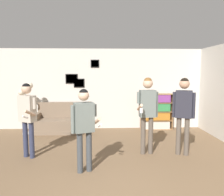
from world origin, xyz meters
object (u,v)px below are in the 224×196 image
at_px(floor_lamp, 25,94).
at_px(person_player_foreground_center, 84,122).
at_px(couch, 60,122).
at_px(person_spectator_near_bookshelf, 184,108).
at_px(person_player_foreground_left, 27,112).
at_px(person_watcher_holding_cup, 147,107).
at_px(bookshelf, 156,112).

height_order(floor_lamp, person_player_foreground_center, floor_lamp).
relative_size(floor_lamp, person_player_foreground_center, 1.01).
xyz_separation_m(couch, person_spectator_near_bookshelf, (3.24, -2.16, 0.81)).
distance_m(couch, floor_lamp, 1.39).
xyz_separation_m(floor_lamp, person_spectator_near_bookshelf, (4.22, -1.91, -0.15)).
distance_m(person_player_foreground_left, person_player_foreground_center, 1.53).
bearing_deg(person_player_foreground_center, person_watcher_holding_cup, 33.16).
xyz_separation_m(floor_lamp, person_player_foreground_left, (0.71, -1.94, -0.23)).
xyz_separation_m(person_player_foreground_left, person_player_foreground_center, (1.32, -0.78, -0.05)).
bearing_deg(person_player_foreground_center, person_spectator_near_bookshelf, 20.21).
height_order(floor_lamp, person_player_foreground_left, person_player_foreground_left).
bearing_deg(bookshelf, person_spectator_near_bookshelf, -89.02).
bearing_deg(person_player_foreground_center, person_player_foreground_left, 149.52).
relative_size(floor_lamp, person_spectator_near_bookshelf, 0.90).
xyz_separation_m(bookshelf, person_player_foreground_left, (-3.46, -2.39, 0.43)).
xyz_separation_m(bookshelf, floor_lamp, (-4.18, -0.44, 0.66)).
xyz_separation_m(couch, floor_lamp, (-0.98, -0.25, 0.96)).
height_order(bookshelf, person_player_foreground_left, person_player_foreground_left).
height_order(bookshelf, person_player_foreground_center, person_player_foreground_center).
relative_size(bookshelf, floor_lamp, 0.75).
height_order(couch, bookshelf, bookshelf).
bearing_deg(person_player_foreground_center, bookshelf, 55.84).
relative_size(floor_lamp, person_player_foreground_left, 0.96).
height_order(person_player_foreground_center, person_spectator_near_bookshelf, person_spectator_near_bookshelf).
relative_size(floor_lamp, person_watcher_holding_cup, 0.90).
bearing_deg(person_spectator_near_bookshelf, person_player_foreground_left, -179.53).
xyz_separation_m(bookshelf, person_watcher_holding_cup, (-0.77, -2.26, 0.52)).
distance_m(floor_lamp, person_player_foreground_center, 3.40).
distance_m(bookshelf, person_player_foreground_left, 4.23).
bearing_deg(person_player_foreground_left, person_watcher_holding_cup, 2.62).
distance_m(couch, bookshelf, 3.22).
bearing_deg(floor_lamp, bookshelf, 6.08).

